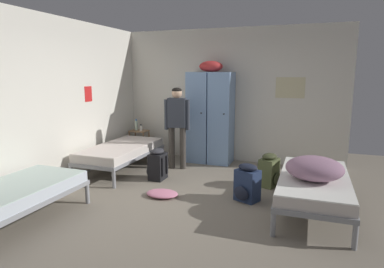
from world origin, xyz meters
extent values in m
plane|color=gray|center=(0.00, 0.00, 0.00)|extent=(8.04, 8.04, 0.00)
cube|color=silver|center=(0.00, 2.54, 1.37)|extent=(4.65, 0.06, 2.73)
cube|color=silver|center=(-2.30, 0.00, 1.37)|extent=(0.06, 5.02, 2.73)
cube|color=beige|center=(1.21, 2.51, 1.55)|extent=(0.55, 0.01, 0.40)
cube|color=red|center=(-2.26, 0.88, 1.45)|extent=(0.01, 0.20, 0.28)
cube|color=#7A9ECC|center=(-0.55, 2.23, 0.93)|extent=(0.44, 0.52, 1.85)
cylinder|color=black|center=(-0.43, 1.96, 1.05)|extent=(0.02, 0.03, 0.02)
cube|color=#7A9ECC|center=(-0.09, 2.23, 0.93)|extent=(0.44, 0.52, 1.85)
cylinder|color=black|center=(0.03, 1.96, 1.05)|extent=(0.02, 0.03, 0.02)
ellipsoid|color=red|center=(-0.32, 2.23, 1.96)|extent=(0.48, 0.36, 0.22)
cylinder|color=#99704C|center=(-2.14, 2.07, 0.28)|extent=(0.03, 0.03, 0.55)
cylinder|color=#99704C|center=(-1.79, 2.07, 0.28)|extent=(0.03, 0.03, 0.55)
cylinder|color=#99704C|center=(-2.14, 2.34, 0.28)|extent=(0.03, 0.03, 0.55)
cylinder|color=#99704C|center=(-1.79, 2.34, 0.28)|extent=(0.03, 0.03, 0.55)
cube|color=#99704C|center=(-1.97, 2.21, 0.19)|extent=(0.38, 0.30, 0.02)
cube|color=#99704C|center=(-1.97, 2.21, 0.56)|extent=(0.38, 0.30, 0.02)
cylinder|color=gray|center=(-2.14, 0.14, 0.14)|extent=(0.06, 0.06, 0.28)
cylinder|color=gray|center=(-1.30, 0.14, 0.14)|extent=(0.06, 0.06, 0.28)
cylinder|color=gray|center=(-2.14, 1.98, 0.14)|extent=(0.06, 0.06, 0.28)
cylinder|color=gray|center=(-1.30, 1.98, 0.14)|extent=(0.06, 0.06, 0.28)
cube|color=gray|center=(-1.72, 1.06, 0.31)|extent=(0.90, 1.90, 0.06)
cube|color=silver|center=(-1.72, 1.06, 0.41)|extent=(0.87, 1.84, 0.14)
cube|color=silver|center=(-1.72, 1.06, 0.49)|extent=(0.86, 1.82, 0.01)
cylinder|color=gray|center=(2.14, 1.21, 0.14)|extent=(0.06, 0.06, 0.28)
cylinder|color=gray|center=(1.30, 1.21, 0.14)|extent=(0.06, 0.06, 0.28)
cylinder|color=gray|center=(2.14, -0.63, 0.14)|extent=(0.06, 0.06, 0.28)
cylinder|color=gray|center=(1.30, -0.63, 0.14)|extent=(0.06, 0.06, 0.28)
cube|color=gray|center=(1.72, 0.29, 0.31)|extent=(0.90, 1.90, 0.06)
cube|color=silver|center=(1.72, 0.29, 0.41)|extent=(0.87, 1.84, 0.14)
cube|color=white|center=(1.72, 0.29, 0.49)|extent=(0.86, 1.82, 0.01)
cylinder|color=gray|center=(-2.14, -0.54, 0.14)|extent=(0.06, 0.06, 0.28)
cylinder|color=gray|center=(-1.30, -0.54, 0.14)|extent=(0.06, 0.06, 0.28)
cube|color=gray|center=(-1.72, -1.46, 0.31)|extent=(0.90, 1.90, 0.06)
cube|color=silver|center=(-1.72, -1.46, 0.41)|extent=(0.87, 1.84, 0.14)
cube|color=silver|center=(-1.72, -1.46, 0.49)|extent=(0.86, 1.82, 0.01)
ellipsoid|color=gray|center=(1.71, 0.11, 0.64)|extent=(0.71, 0.66, 0.30)
cylinder|color=#3D3833|center=(-0.66, 1.56, 0.41)|extent=(0.12, 0.12, 0.81)
cylinder|color=#3D3833|center=(-0.88, 1.52, 0.41)|extent=(0.12, 0.12, 0.81)
cube|color=#333842|center=(-0.77, 1.54, 1.09)|extent=(0.37, 0.26, 0.55)
cylinder|color=#333842|center=(-0.57, 1.58, 1.05)|extent=(0.08, 0.08, 0.57)
cylinder|color=#333842|center=(-0.98, 1.50, 1.05)|extent=(0.08, 0.08, 0.57)
sphere|color=#DBAD89|center=(-0.77, 1.54, 1.46)|extent=(0.20, 0.20, 0.20)
ellipsoid|color=black|center=(-0.77, 1.54, 1.51)|extent=(0.19, 0.19, 0.11)
cylinder|color=silver|center=(-2.05, 2.23, 0.68)|extent=(0.07, 0.07, 0.22)
cylinder|color=#2666B2|center=(-2.05, 2.23, 0.80)|extent=(0.04, 0.04, 0.03)
cylinder|color=white|center=(-1.90, 2.17, 0.63)|extent=(0.06, 0.06, 0.12)
cylinder|color=black|center=(-1.90, 2.17, 0.71)|extent=(0.03, 0.03, 0.03)
cube|color=#566038|center=(1.03, 1.09, 0.23)|extent=(0.33, 0.38, 0.46)
ellipsoid|color=#383D23|center=(1.17, 1.04, 0.15)|extent=(0.15, 0.25, 0.20)
ellipsoid|color=#383D23|center=(1.03, 1.09, 0.50)|extent=(0.29, 0.34, 0.10)
cube|color=black|center=(0.88, 1.05, 0.25)|extent=(0.04, 0.05, 0.32)
cube|color=black|center=(0.93, 1.22, 0.25)|extent=(0.04, 0.05, 0.32)
cube|color=navy|center=(0.82, 0.35, 0.23)|extent=(0.39, 0.35, 0.46)
ellipsoid|color=black|center=(0.76, 0.21, 0.15)|extent=(0.25, 0.17, 0.20)
ellipsoid|color=black|center=(0.82, 0.35, 0.50)|extent=(0.35, 0.31, 0.10)
cube|color=black|center=(0.79, 0.50, 0.25)|extent=(0.06, 0.04, 0.32)
cube|color=black|center=(0.95, 0.43, 0.25)|extent=(0.06, 0.04, 0.32)
cube|color=black|center=(-0.83, 0.79, 0.23)|extent=(0.24, 0.32, 0.46)
ellipsoid|color=#2D2D33|center=(-0.98, 0.79, 0.15)|extent=(0.08, 0.24, 0.20)
ellipsoid|color=#2D2D33|center=(-0.83, 0.79, 0.50)|extent=(0.22, 0.29, 0.10)
cube|color=black|center=(-0.70, 0.88, 0.25)|extent=(0.02, 0.05, 0.32)
cube|color=black|center=(-0.70, 0.71, 0.25)|extent=(0.02, 0.05, 0.32)
ellipsoid|color=pink|center=(-0.41, 0.07, 0.04)|extent=(0.49, 0.36, 0.08)
camera|label=1|loc=(1.63, -4.23, 1.83)|focal=31.00mm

